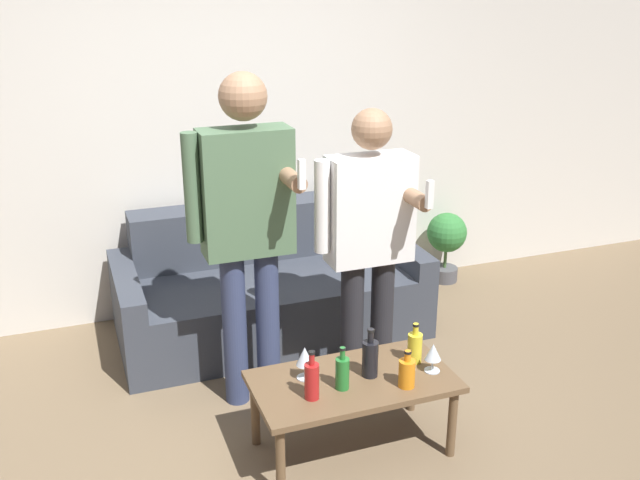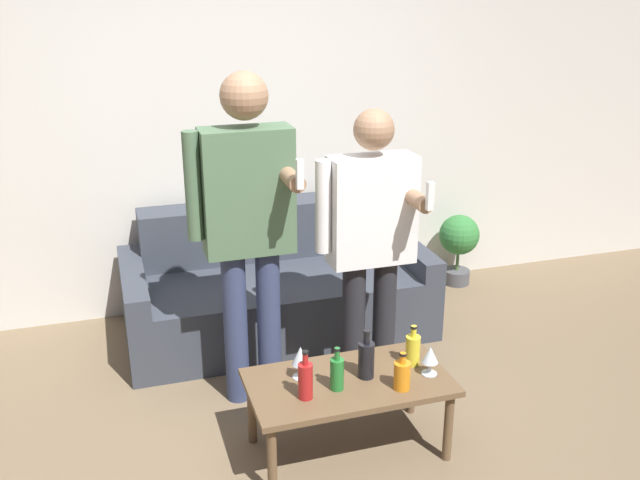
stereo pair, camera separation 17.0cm
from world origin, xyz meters
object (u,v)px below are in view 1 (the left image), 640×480
at_px(coffee_table, 353,387).
at_px(person_standing_left, 246,218).
at_px(bottle_orange, 342,372).
at_px(couch, 268,288).
at_px(person_standing_right, 368,234).

relative_size(coffee_table, person_standing_left, 0.54).
bearing_deg(person_standing_left, coffee_table, -61.59).
xyz_separation_m(coffee_table, bottle_orange, (-0.08, -0.06, 0.13)).
bearing_deg(coffee_table, couch, 90.50).
bearing_deg(coffee_table, person_standing_left, 118.41).
relative_size(person_standing_left, person_standing_right, 1.12).
distance_m(couch, person_standing_left, 1.14).
height_order(person_standing_left, person_standing_right, person_standing_left).
bearing_deg(bottle_orange, couch, 87.36).
height_order(couch, person_standing_left, person_standing_left).
xyz_separation_m(person_standing_left, person_standing_right, (0.63, -0.10, -0.13)).
height_order(bottle_orange, person_standing_right, person_standing_right).
xyz_separation_m(coffee_table, person_standing_left, (-0.34, 0.62, 0.70)).
distance_m(coffee_table, person_standing_left, 0.99).
relative_size(coffee_table, bottle_orange, 4.52).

